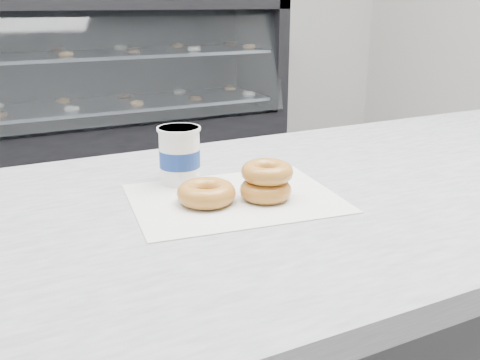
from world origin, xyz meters
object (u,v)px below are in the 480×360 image
Objects in this scene: donut_stack at (266,181)px; display_case at (100,119)px; coffee_cup at (180,155)px; donut_single at (206,193)px.

display_case is at bearing 83.65° from donut_stack.
coffee_cup is (-0.40, -2.59, 0.46)m from display_case.
display_case reaches higher than coffee_cup.
donut_single is 0.10m from donut_stack.
donut_stack is 0.92× the size of coffee_cup.
display_case is 25.12× the size of donut_stack.
display_case is 2.77m from donut_single.
donut_stack is (0.10, -0.02, 0.01)m from donut_single.
display_case is 2.79m from donut_stack.
donut_stack is 0.18m from coffee_cup.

